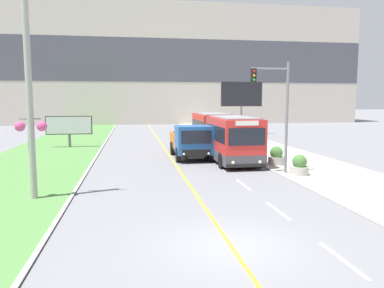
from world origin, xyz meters
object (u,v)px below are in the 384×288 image
at_px(billboard_large, 242,95).
at_px(planter_round_near, 299,166).
at_px(city_bus, 222,135).
at_px(planter_round_second, 276,156).
at_px(dump_truck, 192,142).
at_px(utility_pole_near, 29,92).
at_px(traffic_light_mast, 277,104).
at_px(planter_round_third, 258,150).
at_px(billboard_small, 69,126).

distance_m(billboard_large, planter_round_near, 26.12).
height_order(city_bus, planter_round_second, city_bus).
xyz_separation_m(dump_truck, planter_round_second, (5.14, -3.41, -0.66)).
relative_size(utility_pole_near, traffic_light_mast, 1.53).
bearing_deg(planter_round_third, planter_round_near, -89.92).
bearing_deg(city_bus, planter_round_near, -72.14).
distance_m(utility_pole_near, planter_round_near, 14.59).
xyz_separation_m(city_bus, planter_round_second, (2.61, -4.52, -1.02)).
bearing_deg(dump_truck, utility_pole_near, -131.40).
bearing_deg(planter_round_second, utility_pole_near, -155.24).
distance_m(city_bus, dump_truck, 2.79).
bearing_deg(planter_round_third, city_bus, 159.04).
xyz_separation_m(dump_truck, planter_round_third, (5.12, 0.12, -0.71)).
xyz_separation_m(city_bus, planter_round_near, (2.59, -8.05, -1.04)).
height_order(traffic_light_mast, planter_round_second, traffic_light_mast).
xyz_separation_m(billboard_large, planter_round_second, (-4.10, -21.90, -4.28)).
bearing_deg(traffic_light_mast, city_bus, 101.40).
height_order(utility_pole_near, traffic_light_mast, utility_pole_near).
relative_size(traffic_light_mast, planter_round_second, 5.39).
distance_m(billboard_small, planter_round_near, 21.80).
bearing_deg(city_bus, planter_round_second, -59.96).
height_order(city_bus, traffic_light_mast, traffic_light_mast).
distance_m(planter_round_near, planter_round_third, 7.06).
bearing_deg(utility_pole_near, city_bus, 44.31).
bearing_deg(planter_round_third, billboard_small, 150.27).
xyz_separation_m(dump_truck, planter_round_near, (5.12, -6.94, -0.68)).
relative_size(city_bus, traffic_light_mast, 1.97).
xyz_separation_m(billboard_small, planter_round_second, (15.11, -12.14, -1.37)).
xyz_separation_m(dump_truck, billboard_large, (9.24, 18.49, 3.62)).
relative_size(city_bus, planter_round_second, 10.61).
bearing_deg(planter_round_near, billboard_large, 80.80).
xyz_separation_m(city_bus, utility_pole_near, (-11.12, -10.85, 3.06)).
bearing_deg(planter_round_second, billboard_large, 79.40).
relative_size(traffic_light_mast, billboard_large, 0.98).
bearing_deg(planter_round_second, city_bus, 120.04).
height_order(planter_round_near, planter_round_third, planter_round_near).
relative_size(dump_truck, planter_round_second, 5.28).
xyz_separation_m(city_bus, dump_truck, (-2.53, -1.11, -0.36)).
bearing_deg(utility_pole_near, billboard_small, 94.26).
relative_size(billboard_large, billboard_small, 1.60).
height_order(city_bus, billboard_small, city_bus).
height_order(billboard_large, planter_round_near, billboard_large).
distance_m(dump_truck, billboard_small, 13.27).
xyz_separation_m(planter_round_second, planter_round_third, (-0.03, 3.53, -0.05)).
height_order(dump_truck, traffic_light_mast, traffic_light_mast).
height_order(city_bus, dump_truck, city_bus).
bearing_deg(planter_round_third, billboard_large, 77.33).
height_order(traffic_light_mast, planter_round_third, traffic_light_mast).
bearing_deg(planter_round_near, dump_truck, 126.45).
relative_size(city_bus, planter_round_third, 11.67).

